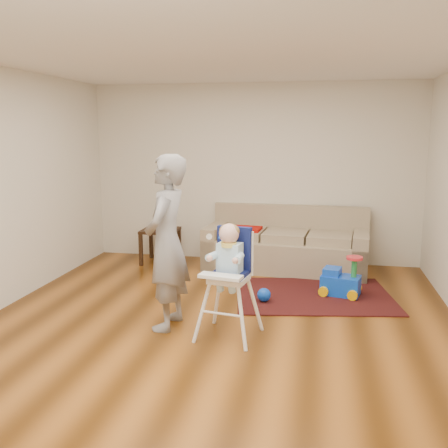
% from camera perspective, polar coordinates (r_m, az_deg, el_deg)
% --- Properties ---
extents(ground, '(5.50, 5.50, 0.00)m').
position_cam_1_polar(ground, '(5.30, -0.84, -11.48)').
color(ground, '#4A2709').
rests_on(ground, ground).
extents(room_envelope, '(5.04, 5.52, 2.72)m').
position_cam_1_polar(room_envelope, '(5.43, 0.25, 9.36)').
color(room_envelope, silver).
rests_on(room_envelope, ground).
extents(sofa, '(2.39, 1.15, 0.89)m').
position_cam_1_polar(sofa, '(7.29, 7.09, -1.72)').
color(sofa, gray).
rests_on(sofa, ground).
extents(side_table, '(0.52, 0.52, 0.52)m').
position_cam_1_polar(side_table, '(7.69, -7.27, -2.48)').
color(side_table, black).
rests_on(side_table, ground).
extents(area_rug, '(2.07, 1.68, 0.01)m').
position_cam_1_polar(area_rug, '(6.28, 10.20, -8.00)').
color(area_rug, black).
rests_on(area_rug, ground).
extents(ride_on_toy, '(0.52, 0.42, 0.50)m').
position_cam_1_polar(ride_on_toy, '(6.27, 13.23, -5.67)').
color(ride_on_toy, blue).
rests_on(ride_on_toy, area_rug).
extents(toy_ball, '(0.16, 0.16, 0.16)m').
position_cam_1_polar(toy_ball, '(5.94, 4.59, -8.07)').
color(toy_ball, blue).
rests_on(toy_ball, area_rug).
extents(high_chair, '(0.61, 0.61, 1.14)m').
position_cam_1_polar(high_chair, '(4.85, 0.58, -6.72)').
color(high_chair, white).
rests_on(high_chair, ground).
extents(adult, '(0.45, 0.66, 1.77)m').
position_cam_1_polar(adult, '(5.04, -6.55, -2.14)').
color(adult, gray).
rests_on(adult, ground).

